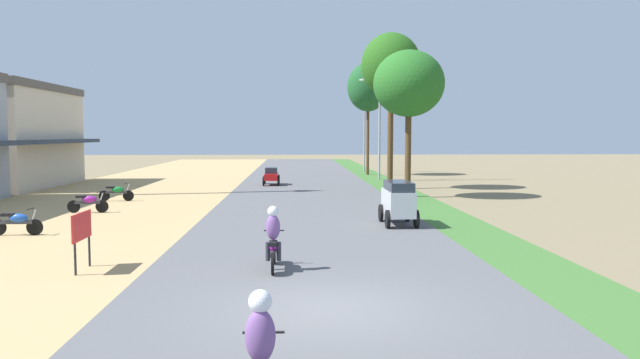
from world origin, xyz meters
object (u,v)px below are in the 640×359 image
street_signboard (82,230)px  car_sedan_red (271,175)px  motorbike_ahead_second (273,240)px  median_tree_nearest (409,84)px  median_tree_third (368,87)px  streetlamp_near (380,121)px  utility_pole_near (410,115)px  car_van_silver (398,200)px  parked_motorbike_second (88,202)px  parked_motorbike_nearest (17,221)px  parked_motorbike_third (117,192)px  streetlamp_mid (365,121)px  median_tree_second (391,66)px

street_signboard → car_sedan_red: (3.83, 25.07, -0.37)m
car_sedan_red → motorbike_ahead_second: bearing=-87.6°
median_tree_nearest → median_tree_third: (-0.00, 17.91, 1.24)m
streetlamp_near → utility_pole_near: bearing=-14.6°
car_van_silver → parked_motorbike_second: bearing=162.6°
streetlamp_near → median_tree_third: bearing=91.9°
utility_pole_near → parked_motorbike_nearest: bearing=-127.8°
median_tree_third → car_van_silver: (-2.33, -28.03, -6.51)m
parked_motorbike_third → median_tree_nearest: 16.67m
parked_motorbike_third → utility_pole_near: size_ratio=0.19×
parked_motorbike_second → streetlamp_mid: streetlamp_mid is taller
street_signboard → car_sedan_red: size_ratio=0.66×
streetlamp_near → motorbike_ahead_second: 30.71m
median_tree_second → car_van_silver: bearing=-98.2°
median_tree_nearest → median_tree_second: median_tree_second is taller
median_tree_second → median_tree_nearest: bearing=-88.6°
median_tree_third → car_sedan_red: size_ratio=4.24×
car_sedan_red → motorbike_ahead_second: motorbike_ahead_second is taller
parked_motorbike_nearest → utility_pole_near: (18.27, 23.51, 4.45)m
parked_motorbike_second → motorbike_ahead_second: 14.29m
parked_motorbike_nearest → car_van_silver: bearing=7.2°
median_tree_second → streetlamp_mid: 16.88m
parked_motorbike_nearest → parked_motorbike_second: size_ratio=1.00×
median_tree_second → utility_pole_near: bearing=68.4°
street_signboard → utility_pole_near: size_ratio=0.16×
utility_pole_near → parked_motorbike_third: bearing=-143.9°
motorbike_ahead_second → street_signboard: bearing=177.8°
streetlamp_mid → car_van_silver: streetlamp_mid is taller
parked_motorbike_nearest → parked_motorbike_second: bearing=86.0°
street_signboard → streetlamp_mid: streetlamp_mid is taller
parked_motorbike_third → median_tree_nearest: size_ratio=0.22×
car_van_silver → streetlamp_mid: bearing=85.5°
car_sedan_red → median_tree_nearest: bearing=-44.8°
parked_motorbike_third → streetlamp_near: bearing=41.0°
median_tree_second → parked_motorbike_nearest: bearing=-132.6°
car_van_silver → street_signboard: bearing=-142.9°
median_tree_second → streetlamp_near: 7.73m
parked_motorbike_nearest → median_tree_nearest: median_tree_nearest is taller
median_tree_nearest → motorbike_ahead_second: (-6.85, -17.42, -5.44)m
street_signboard → median_tree_third: bearing=71.6°
parked_motorbike_third → median_tree_nearest: (15.58, 1.45, 5.74)m
median_tree_nearest → streetlamp_mid: size_ratio=1.00×
parked_motorbike_nearest → median_tree_second: (15.74, 17.13, 7.35)m
streetlamp_mid → utility_pole_near: bearing=-77.8°
median_tree_second → car_van_silver: size_ratio=4.13×
parked_motorbike_second → car_van_silver: 13.76m
parked_motorbike_third → car_sedan_red: (7.69, 9.29, 0.19)m
streetlamp_near → streetlamp_mid: bearing=90.0°
median_tree_nearest → median_tree_second: 5.53m
parked_motorbike_third → car_van_silver: bearing=-33.2°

